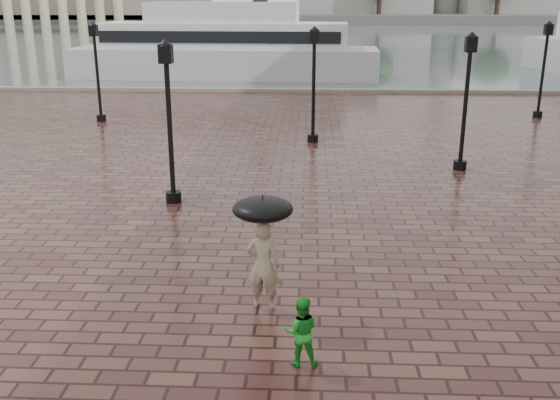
% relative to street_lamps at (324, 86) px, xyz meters
% --- Properties ---
extents(harbour_water, '(240.00, 240.00, 0.00)m').
position_rel_street_lamps_xyz_m(harbour_water, '(1.60, 74.40, -2.33)').
color(harbour_water, '#424C50').
rests_on(harbour_water, ground).
extents(quay_edge, '(80.00, 0.60, 0.30)m').
position_rel_street_lamps_xyz_m(quay_edge, '(1.60, 14.40, -2.33)').
color(quay_edge, slate).
rests_on(quay_edge, ground).
extents(far_shore, '(300.00, 60.00, 2.00)m').
position_rel_street_lamps_xyz_m(far_shore, '(1.60, 142.40, -1.33)').
color(far_shore, '#4C4C47').
rests_on(far_shore, ground).
extents(street_lamps, '(21.44, 14.44, 4.40)m').
position_rel_street_lamps_xyz_m(street_lamps, '(0.00, 0.00, 0.00)').
color(street_lamps, black).
rests_on(street_lamps, ground).
extents(adult_pedestrian, '(0.71, 0.54, 1.74)m').
position_rel_street_lamps_xyz_m(adult_pedestrian, '(-1.36, -13.88, -1.45)').
color(adult_pedestrian, tan).
rests_on(adult_pedestrian, ground).
extents(child_pedestrian, '(0.58, 0.46, 1.16)m').
position_rel_street_lamps_xyz_m(child_pedestrian, '(-0.63, -15.74, -1.74)').
color(child_pedestrian, '#1B9425').
rests_on(child_pedestrian, ground).
extents(ferry_near, '(22.22, 6.21, 7.22)m').
position_rel_street_lamps_xyz_m(ferry_near, '(-6.75, 21.53, -0.16)').
color(ferry_near, '#B9B9B9').
rests_on(ferry_near, ground).
extents(umbrella, '(1.10, 1.10, 1.16)m').
position_rel_street_lamps_xyz_m(umbrella, '(-1.36, -13.88, -0.36)').
color(umbrella, black).
rests_on(umbrella, ground).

